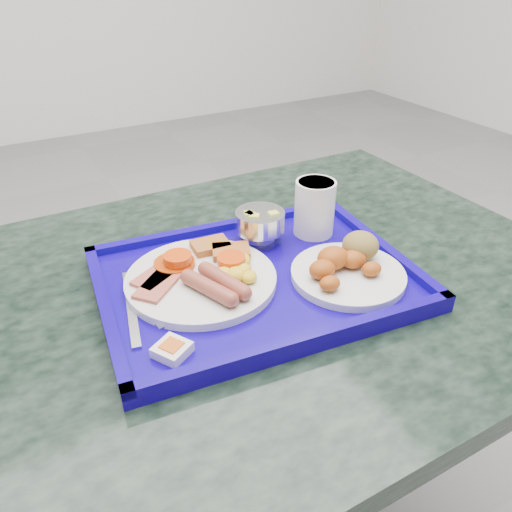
{
  "coord_description": "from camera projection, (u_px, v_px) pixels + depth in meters",
  "views": [
    {
      "loc": [
        -0.61,
        -1.02,
        1.25
      ],
      "look_at": [
        -0.28,
        -0.43,
        0.82
      ],
      "focal_mm": 35.0,
      "sensor_mm": 36.0,
      "label": 1
    }
  ],
  "objects": [
    {
      "name": "floor",
      "position": [
        267.0,
        386.0,
        1.67
      ],
      "size": [
        6.0,
        6.0,
        0.0
      ],
      "primitive_type": "plane",
      "color": "gray",
      "rests_on": "ground"
    },
    {
      "name": "table",
      "position": [
        231.0,
        371.0,
        0.93
      ],
      "size": [
        1.23,
        0.83,
        0.77
      ],
      "rotation": [
        0.0,
        0.0,
        -0.0
      ],
      "color": "gray",
      "rests_on": "floor"
    },
    {
      "name": "tray",
      "position": [
        256.0,
        280.0,
        0.82
      ],
      "size": [
        0.54,
        0.42,
        0.03
      ],
      "rotation": [
        0.0,
        0.0,
        -0.11
      ],
      "color": "#110289",
      "rests_on": "table"
    },
    {
      "name": "main_plate",
      "position": [
        206.0,
        275.0,
        0.8
      ],
      "size": [
        0.24,
        0.24,
        0.04
      ],
      "rotation": [
        0.0,
        0.0,
        0.21
      ],
      "color": "silver",
      "rests_on": "tray"
    },
    {
      "name": "bread_plate",
      "position": [
        348.0,
        266.0,
        0.81
      ],
      "size": [
        0.19,
        0.19,
        0.06
      ],
      "rotation": [
        0.0,
        0.0,
        -0.34
      ],
      "color": "silver",
      "rests_on": "tray"
    },
    {
      "name": "fruit_bowl",
      "position": [
        260.0,
        222.0,
        0.9
      ],
      "size": [
        0.09,
        0.09,
        0.06
      ],
      "color": "silver",
      "rests_on": "tray"
    },
    {
      "name": "juice_cup",
      "position": [
        315.0,
        206.0,
        0.92
      ],
      "size": [
        0.07,
        0.07,
        0.1
      ],
      "color": "white",
      "rests_on": "tray"
    },
    {
      "name": "spoon",
      "position": [
        137.0,
        287.0,
        0.79
      ],
      "size": [
        0.04,
        0.16,
        0.01
      ],
      "rotation": [
        0.0,
        0.0,
        0.15
      ],
      "color": "silver",
      "rests_on": "tray"
    },
    {
      "name": "knife",
      "position": [
        131.0,
        307.0,
        0.75
      ],
      "size": [
        0.05,
        0.19,
        0.0
      ],
      "primitive_type": "cube",
      "rotation": [
        0.0,
        0.0,
        -0.22
      ],
      "color": "silver",
      "rests_on": "tray"
    },
    {
      "name": "jam_packet",
      "position": [
        172.0,
        350.0,
        0.66
      ],
      "size": [
        0.06,
        0.06,
        0.02
      ],
      "rotation": [
        0.0,
        0.0,
        0.52
      ],
      "color": "white",
      "rests_on": "tray"
    }
  ]
}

